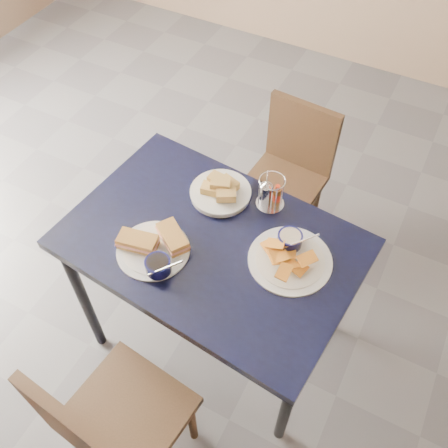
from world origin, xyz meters
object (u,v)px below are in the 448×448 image
at_px(chair_near, 111,426).
at_px(condiment_caddy, 270,194).
at_px(dining_table, 212,253).
at_px(plantain_plate, 290,254).
at_px(chair_far, 290,165).
at_px(bread_basket, 221,191).
at_px(sandwich_plate, 155,248).

distance_m(chair_near, condiment_caddy, 0.99).
bearing_deg(dining_table, plantain_plate, 13.10).
xyz_separation_m(chair_far, condiment_caddy, (0.10, -0.54, 0.37)).
height_order(chair_near, condiment_caddy, condiment_caddy).
height_order(chair_far, bread_basket, bread_basket).
bearing_deg(dining_table, bread_basket, 109.32).
relative_size(sandwich_plate, bread_basket, 1.27).
xyz_separation_m(sandwich_plate, condiment_caddy, (0.26, 0.40, 0.03)).
relative_size(sandwich_plate, plantain_plate, 1.00).
height_order(plantain_plate, bread_basket, plantain_plate).
height_order(dining_table, sandwich_plate, sandwich_plate).
distance_m(dining_table, chair_near, 0.69).
bearing_deg(bread_basket, chair_far, 81.68).
distance_m(plantain_plate, bread_basket, 0.38).
distance_m(dining_table, chair_far, 0.83).
bearing_deg(plantain_plate, condiment_caddy, 130.47).
xyz_separation_m(dining_table, chair_far, (0.01, 0.80, -0.23)).
distance_m(dining_table, bread_basket, 0.25).
distance_m(sandwich_plate, plantain_plate, 0.48).
distance_m(sandwich_plate, bread_basket, 0.36).
height_order(plantain_plate, condiment_caddy, condiment_caddy).
distance_m(bread_basket, condiment_caddy, 0.19).
height_order(chair_near, bread_basket, chair_near).
bearing_deg(chair_near, sandwich_plate, 103.14).
bearing_deg(condiment_caddy, sandwich_plate, -123.58).
bearing_deg(plantain_plate, sandwich_plate, -154.90).
height_order(chair_near, chair_far, chair_near).
height_order(dining_table, condiment_caddy, condiment_caddy).
distance_m(chair_far, condiment_caddy, 0.66).
distance_m(chair_far, sandwich_plate, 1.01).
bearing_deg(chair_far, sandwich_plate, -99.98).
bearing_deg(sandwich_plate, condiment_caddy, 56.42).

